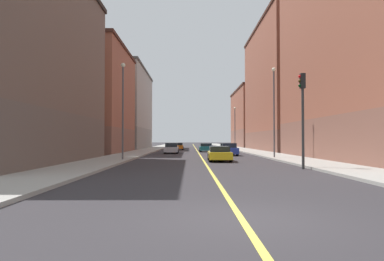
{
  "coord_description": "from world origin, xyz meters",
  "views": [
    {
      "loc": [
        -1.15,
        -7.91,
        1.77
      ],
      "look_at": [
        -0.79,
        49.19,
        3.23
      ],
      "focal_mm": 32.75,
      "sensor_mm": 36.0,
      "label": 1
    }
  ],
  "objects_px": {
    "building_left_mid": "(290,88)",
    "building_right_midblock": "(85,100)",
    "car_silver": "(171,148)",
    "car_blue": "(228,149)",
    "street_lamp_left_far": "(235,124)",
    "building_right_distant": "(118,109)",
    "car_yellow": "(219,154)",
    "traffic_light_left_near": "(302,107)",
    "car_teal": "(206,148)",
    "street_lamp_right_near": "(123,102)",
    "car_orange": "(178,146)",
    "building_left_near": "(382,35)",
    "building_left_far": "(259,118)",
    "street_lamp_left_near": "(274,104)"
  },
  "relations": [
    {
      "from": "building_left_mid",
      "to": "building_right_midblock",
      "type": "relative_size",
      "value": 1.55
    },
    {
      "from": "car_silver",
      "to": "car_blue",
      "type": "height_order",
      "value": "car_blue"
    },
    {
      "from": "street_lamp_left_far",
      "to": "car_silver",
      "type": "xyz_separation_m",
      "value": [
        -10.11,
        -15.56,
        -3.85
      ]
    },
    {
      "from": "building_right_distant",
      "to": "car_yellow",
      "type": "bearing_deg",
      "value": -67.32
    },
    {
      "from": "traffic_light_left_near",
      "to": "car_teal",
      "type": "distance_m",
      "value": 29.91
    },
    {
      "from": "street_lamp_right_near",
      "to": "car_teal",
      "type": "relative_size",
      "value": 1.83
    },
    {
      "from": "car_teal",
      "to": "building_left_mid",
      "type": "bearing_deg",
      "value": 20.95
    },
    {
      "from": "car_orange",
      "to": "building_right_midblock",
      "type": "bearing_deg",
      "value": -130.7
    },
    {
      "from": "car_silver",
      "to": "car_blue",
      "type": "bearing_deg",
      "value": -41.62
    },
    {
      "from": "building_right_distant",
      "to": "car_teal",
      "type": "relative_size",
      "value": 5.32
    },
    {
      "from": "car_yellow",
      "to": "car_silver",
      "type": "bearing_deg",
      "value": 106.5
    },
    {
      "from": "building_left_mid",
      "to": "traffic_light_left_near",
      "type": "bearing_deg",
      "value": -105.02
    },
    {
      "from": "building_left_near",
      "to": "building_left_far",
      "type": "distance_m",
      "value": 52.23
    },
    {
      "from": "street_lamp_left_near",
      "to": "car_blue",
      "type": "distance_m",
      "value": 8.65
    },
    {
      "from": "street_lamp_left_far",
      "to": "car_blue",
      "type": "xyz_separation_m",
      "value": [
        -3.51,
        -21.42,
        -3.83
      ]
    },
    {
      "from": "building_right_midblock",
      "to": "street_lamp_left_near",
      "type": "distance_m",
      "value": 25.68
    },
    {
      "from": "car_teal",
      "to": "car_yellow",
      "type": "height_order",
      "value": "car_yellow"
    },
    {
      "from": "building_left_mid",
      "to": "car_silver",
      "type": "xyz_separation_m",
      "value": [
        -18.4,
        -10.98,
        -9.37
      ]
    },
    {
      "from": "car_teal",
      "to": "car_blue",
      "type": "distance_m",
      "value": 11.74
    },
    {
      "from": "street_lamp_left_near",
      "to": "car_yellow",
      "type": "bearing_deg",
      "value": -146.14
    },
    {
      "from": "car_teal",
      "to": "street_lamp_left_far",
      "type": "bearing_deg",
      "value": 60.93
    },
    {
      "from": "traffic_light_left_near",
      "to": "car_blue",
      "type": "relative_size",
      "value": 1.36
    },
    {
      "from": "street_lamp_right_near",
      "to": "car_orange",
      "type": "distance_m",
      "value": 31.54
    },
    {
      "from": "traffic_light_left_near",
      "to": "car_teal",
      "type": "relative_size",
      "value": 1.33
    },
    {
      "from": "building_left_mid",
      "to": "car_silver",
      "type": "height_order",
      "value": "building_left_mid"
    },
    {
      "from": "building_right_distant",
      "to": "car_blue",
      "type": "relative_size",
      "value": 5.45
    },
    {
      "from": "building_right_distant",
      "to": "car_silver",
      "type": "bearing_deg",
      "value": -63.26
    },
    {
      "from": "car_yellow",
      "to": "car_silver",
      "type": "xyz_separation_m",
      "value": [
        -4.75,
        16.03,
        0.05
      ]
    },
    {
      "from": "building_left_mid",
      "to": "building_left_near",
      "type": "bearing_deg",
      "value": -90.0
    },
    {
      "from": "car_blue",
      "to": "car_orange",
      "type": "relative_size",
      "value": 0.94
    },
    {
      "from": "street_lamp_left_far",
      "to": "car_yellow",
      "type": "distance_m",
      "value": 32.28
    },
    {
      "from": "building_left_mid",
      "to": "building_right_distant",
      "type": "xyz_separation_m",
      "value": [
        -29.84,
        11.72,
        -2.44
      ]
    },
    {
      "from": "building_left_far",
      "to": "traffic_light_left_near",
      "type": "distance_m",
      "value": 60.82
    },
    {
      "from": "building_left_mid",
      "to": "car_orange",
      "type": "xyz_separation_m",
      "value": [
        -18.1,
        4.09,
        -9.42
      ]
    },
    {
      "from": "street_lamp_left_near",
      "to": "street_lamp_left_far",
      "type": "relative_size",
      "value": 1.15
    },
    {
      "from": "building_left_near",
      "to": "car_silver",
      "type": "relative_size",
      "value": 5.72
    },
    {
      "from": "building_left_near",
      "to": "car_silver",
      "type": "height_order",
      "value": "building_left_near"
    },
    {
      "from": "traffic_light_left_near",
      "to": "street_lamp_left_far",
      "type": "xyz_separation_m",
      "value": [
        1.02,
        39.26,
        0.77
      ]
    },
    {
      "from": "traffic_light_left_near",
      "to": "car_blue",
      "type": "height_order",
      "value": "traffic_light_left_near"
    },
    {
      "from": "building_left_far",
      "to": "traffic_light_left_near",
      "type": "height_order",
      "value": "building_left_far"
    },
    {
      "from": "street_lamp_left_near",
      "to": "street_lamp_right_near",
      "type": "bearing_deg",
      "value": -164.98
    },
    {
      "from": "street_lamp_left_far",
      "to": "street_lamp_left_near",
      "type": "bearing_deg",
      "value": -90.0
    },
    {
      "from": "building_right_distant",
      "to": "car_blue",
      "type": "height_order",
      "value": "building_right_distant"
    },
    {
      "from": "building_left_far",
      "to": "car_orange",
      "type": "bearing_deg",
      "value": -130.4
    },
    {
      "from": "street_lamp_left_far",
      "to": "building_right_distant",
      "type": "bearing_deg",
      "value": 161.66
    },
    {
      "from": "building_right_midblock",
      "to": "car_teal",
      "type": "distance_m",
      "value": 17.81
    },
    {
      "from": "building_right_midblock",
      "to": "car_silver",
      "type": "bearing_deg",
      "value": -7.04
    },
    {
      "from": "building_left_near",
      "to": "car_orange",
      "type": "relative_size",
      "value": 5.73
    },
    {
      "from": "car_yellow",
      "to": "street_lamp_left_near",
      "type": "bearing_deg",
      "value": 33.86
    },
    {
      "from": "traffic_light_left_near",
      "to": "street_lamp_right_near",
      "type": "height_order",
      "value": "street_lamp_right_near"
    }
  ]
}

